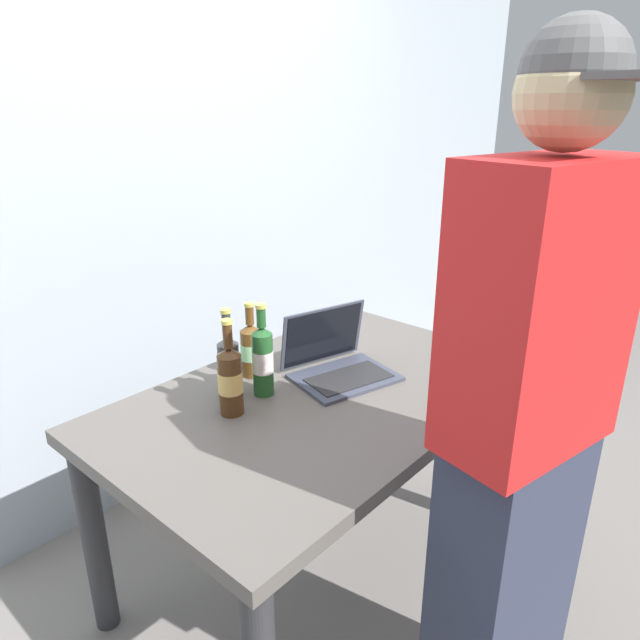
{
  "coord_description": "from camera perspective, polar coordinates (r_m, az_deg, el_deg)",
  "views": [
    {
      "loc": [
        -1.24,
        -1.09,
        1.61
      ],
      "look_at": [
        -0.01,
        0.0,
        0.99
      ],
      "focal_mm": 32.18,
      "sensor_mm": 36.0,
      "label": 1
    }
  ],
  "objects": [
    {
      "name": "ground_plane",
      "position": [
        2.3,
        0.12,
        -23.54
      ],
      "size": [
        8.0,
        8.0,
        0.0
      ],
      "primitive_type": "plane",
      "color": "slate",
      "rests_on": "ground"
    },
    {
      "name": "beer_bottle_amber",
      "position": [
        1.81,
        -5.72,
        -3.87
      ],
      "size": [
        0.07,
        0.07,
        0.3
      ],
      "color": "#1E5123",
      "rests_on": "desk"
    },
    {
      "name": "person_figure",
      "position": [
        1.4,
        19.4,
        -10.94
      ],
      "size": [
        0.44,
        0.34,
        1.76
      ],
      "color": "#2D3347",
      "rests_on": "ground"
    },
    {
      "name": "beer_bottle_green",
      "position": [
        1.82,
        -9.06,
        -4.41
      ],
      "size": [
        0.07,
        0.07,
        0.29
      ],
      "color": "#333333",
      "rests_on": "desk"
    },
    {
      "name": "desk",
      "position": [
        1.92,
        0.13,
        -9.88
      ],
      "size": [
        1.4,
        0.87,
        0.74
      ],
      "color": "#56514C",
      "rests_on": "ground"
    },
    {
      "name": "beer_bottle_dark",
      "position": [
        1.72,
        -8.92,
        -5.8
      ],
      "size": [
        0.07,
        0.07,
        0.3
      ],
      "color": "#472B14",
      "rests_on": "desk"
    },
    {
      "name": "back_wall",
      "position": [
        2.4,
        -17.51,
        12.44
      ],
      "size": [
        6.0,
        0.1,
        2.6
      ],
      "primitive_type": "cube",
      "color": "#99A3AD",
      "rests_on": "ground"
    },
    {
      "name": "beer_bottle_brown",
      "position": [
        1.95,
        -6.87,
        -2.81
      ],
      "size": [
        0.07,
        0.07,
        0.26
      ],
      "color": "brown",
      "rests_on": "desk"
    },
    {
      "name": "laptop",
      "position": [
        1.96,
        1.73,
        -4.14
      ],
      "size": [
        0.39,
        0.36,
        0.22
      ],
      "color": "#383D4C",
      "rests_on": "desk"
    }
  ]
}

